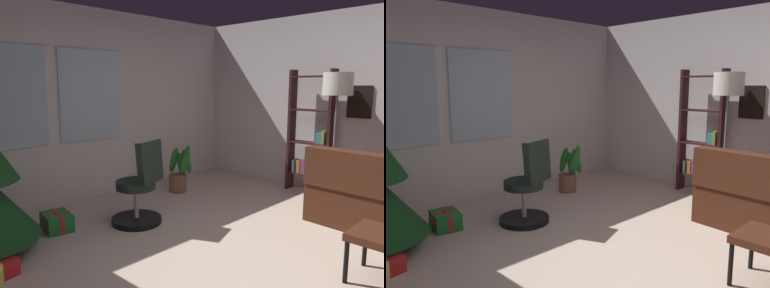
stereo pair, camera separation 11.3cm
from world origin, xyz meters
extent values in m
cube|color=beige|center=(0.00, 0.00, -0.05)|extent=(5.29, 5.88, 0.10)
cube|color=silver|center=(0.00, 2.99, 1.27)|extent=(5.29, 0.10, 2.54)
cube|color=silver|center=(-0.93, 2.93, 1.40)|extent=(0.90, 0.03, 1.20)
cube|color=silver|center=(0.13, 2.93, 1.40)|extent=(0.90, 0.03, 1.20)
cube|color=black|center=(2.63, 0.37, 1.31)|extent=(0.02, 0.32, 0.43)
cube|color=#442113|center=(1.75, 0.34, 0.54)|extent=(0.84, 0.18, 0.20)
cube|color=#B22623|center=(1.51, -0.09, 0.61)|extent=(0.25, 0.42, 0.42)
cube|color=#98412A|center=(1.51, -0.01, 0.61)|extent=(0.14, 0.40, 0.40)
cube|color=#442113|center=(0.51, -0.64, 0.38)|extent=(0.45, 0.37, 0.06)
cylinder|color=black|center=(0.32, -0.49, 0.17)|extent=(0.04, 0.04, 0.35)
cylinder|color=black|center=(0.71, -0.49, 0.17)|extent=(0.04, 0.04, 0.35)
cube|color=#1E722D|center=(-0.79, 2.14, 0.09)|extent=(0.32, 0.39, 0.18)
cube|color=red|center=(-0.79, 2.14, 0.09)|extent=(0.09, 0.37, 0.19)
cube|color=red|center=(-0.79, 2.14, 0.09)|extent=(0.28, 0.08, 0.19)
cylinder|color=black|center=(-0.06, 1.71, 0.03)|extent=(0.56, 0.56, 0.06)
cylinder|color=#B2B2B7|center=(-0.06, 1.71, 0.25)|extent=(0.05, 0.05, 0.38)
cylinder|color=black|center=(-0.06, 1.71, 0.44)|extent=(0.44, 0.44, 0.09)
cube|color=black|center=(0.00, 1.53, 0.72)|extent=(0.41, 0.24, 0.46)
cube|color=#35181C|center=(2.42, 0.64, 0.87)|extent=(0.18, 0.04, 1.75)
cube|color=#35181C|center=(2.42, 1.24, 0.87)|extent=(0.18, 0.04, 1.75)
cube|color=#35181C|center=(2.42, 0.94, 0.25)|extent=(0.18, 0.56, 0.02)
cube|color=#35181C|center=(2.42, 0.94, 0.72)|extent=(0.18, 0.56, 0.02)
cube|color=#35181C|center=(2.42, 0.94, 1.18)|extent=(0.18, 0.56, 0.02)
cube|color=#35181C|center=(2.42, 0.94, 1.65)|extent=(0.18, 0.56, 0.02)
cube|color=maroon|center=(2.43, 0.74, 0.34)|extent=(0.16, 0.07, 0.16)
cube|color=navy|center=(2.43, 0.80, 0.35)|extent=(0.17, 0.04, 0.18)
cube|color=beige|center=(2.43, 0.87, 0.35)|extent=(0.16, 0.08, 0.18)
cube|color=#2A6736|center=(2.43, 0.95, 0.34)|extent=(0.16, 0.06, 0.15)
cube|color=#813E76|center=(2.44, 1.01, 0.36)|extent=(0.14, 0.07, 0.21)
cube|color=#B4682E|center=(2.44, 1.09, 0.35)|extent=(0.14, 0.06, 0.19)
cube|color=#47584E|center=(2.44, 1.16, 0.35)|extent=(0.15, 0.04, 0.18)
cube|color=olive|center=(2.43, 0.72, 0.82)|extent=(0.17, 0.04, 0.18)
cube|color=teal|center=(2.44, 0.79, 0.80)|extent=(0.15, 0.07, 0.15)
cylinder|color=slate|center=(2.11, 0.45, 0.01)|extent=(0.28, 0.28, 0.03)
cylinder|color=slate|center=(2.11, 0.45, 0.72)|extent=(0.03, 0.03, 1.38)
cylinder|color=white|center=(2.11, 0.45, 1.55)|extent=(0.36, 0.36, 0.28)
cylinder|color=brown|center=(1.10, 2.28, 0.13)|extent=(0.25, 0.25, 0.25)
ellipsoid|color=#227027|center=(1.12, 2.38, 0.45)|extent=(0.13, 0.22, 0.41)
ellipsoid|color=#227027|center=(1.19, 2.20, 0.47)|extent=(0.24, 0.15, 0.45)
ellipsoid|color=#227027|center=(1.19, 2.31, 0.41)|extent=(0.16, 0.13, 0.33)
ellipsoid|color=#227027|center=(1.15, 2.22, 0.42)|extent=(0.21, 0.20, 0.35)
ellipsoid|color=#227027|center=(1.25, 2.24, 0.43)|extent=(0.16, 0.23, 0.39)
camera|label=1|loc=(-2.43, -1.54, 1.54)|focal=34.59mm
camera|label=2|loc=(-2.35, -1.62, 1.54)|focal=34.59mm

